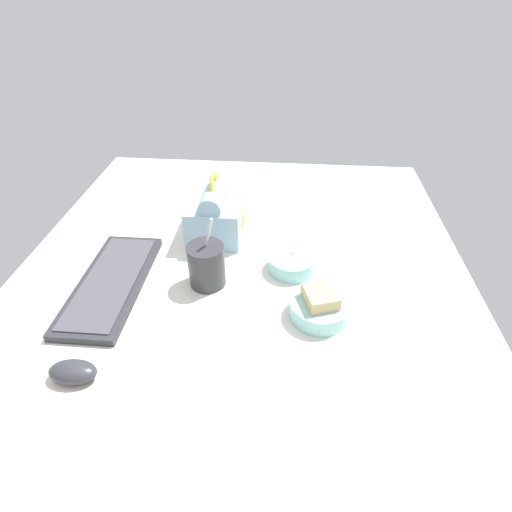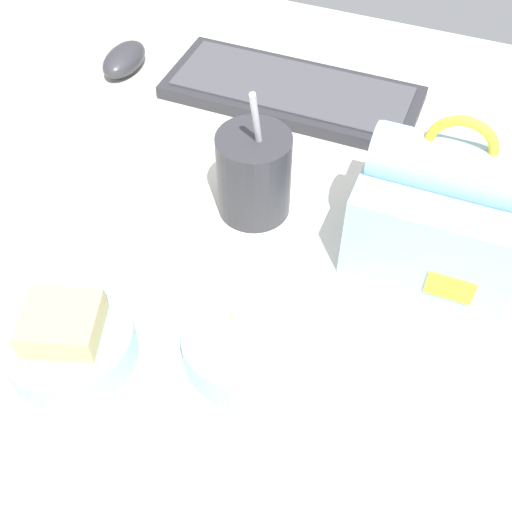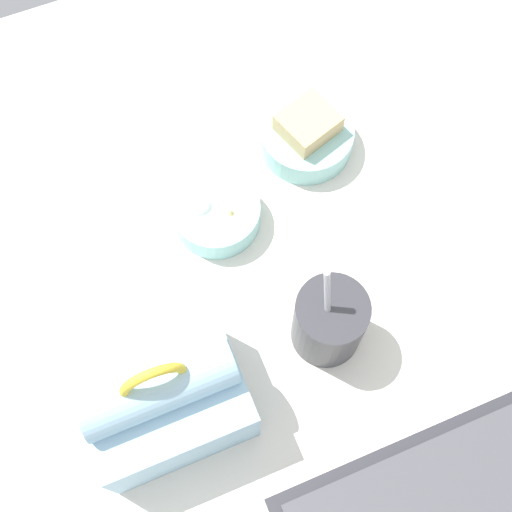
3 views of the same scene
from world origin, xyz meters
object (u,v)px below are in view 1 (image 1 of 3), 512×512
Objects in this scene: keyboard at (111,283)px; bento_bowl_snacks at (292,262)px; lunch_bag at (216,213)px; computer_mouse at (73,372)px; soup_cup at (206,264)px; bento_bowl_sandwich at (319,307)px.

bento_bowl_snacks is (9.80, -41.45, 1.08)cm from keyboard.
lunch_bag is 1.60× the size of bento_bowl_snacks.
computer_mouse is at bearing -174.10° from keyboard.
lunch_bag is 20.64cm from soup_cup.
keyboard is at bearing 98.27° from soup_cup.
bento_bowl_sandwich reaches higher than keyboard.
bento_bowl_snacks is at bearing -48.17° from computer_mouse.
lunch_bag is 2.04× the size of computer_mouse.
keyboard is at bearing 103.30° from bento_bowl_snacks.
keyboard is at bearing 5.90° from computer_mouse.
lunch_bag reaches higher than bento_bowl_sandwich.
lunch_bag reaches higher than bento_bowl_snacks.
soup_cup reaches higher than bento_bowl_sandwich.
soup_cup is 20.77cm from bento_bowl_snacks.
bento_bowl_sandwich is 1.11× the size of bento_bowl_snacks.
bento_bowl_snacks is at bearing -124.21° from lunch_bag.
bento_bowl_snacks is (6.59, -19.41, -3.35)cm from soup_cup.
bento_bowl_snacks is at bearing 21.34° from bento_bowl_sandwich.
soup_cup is at bearing -81.73° from keyboard.
lunch_bag is (23.78, -20.87, 5.51)cm from keyboard.
bento_bowl_snacks is (15.23, 5.95, -0.49)cm from bento_bowl_sandwich.
lunch_bag is at bearing -41.27° from keyboard.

